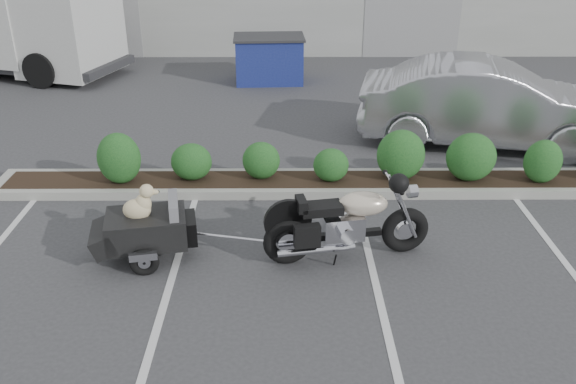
{
  "coord_description": "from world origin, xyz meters",
  "views": [
    {
      "loc": [
        0.01,
        -7.44,
        4.55
      ],
      "look_at": [
        0.05,
        0.46,
        0.75
      ],
      "focal_mm": 38.0,
      "sensor_mm": 36.0,
      "label": 1
    }
  ],
  "objects_px": {
    "dumpster": "(269,59)",
    "motorcycle": "(348,223)",
    "sedan": "(489,104)",
    "pet_trailer": "(145,228)"
  },
  "relations": [
    {
      "from": "dumpster",
      "to": "motorcycle",
      "type": "bearing_deg",
      "value": -84.99
    },
    {
      "from": "sedan",
      "to": "dumpster",
      "type": "relative_size",
      "value": 2.62
    },
    {
      "from": "sedan",
      "to": "motorcycle",
      "type": "bearing_deg",
      "value": 155.35
    },
    {
      "from": "sedan",
      "to": "dumpster",
      "type": "height_order",
      "value": "sedan"
    },
    {
      "from": "dumpster",
      "to": "sedan",
      "type": "bearing_deg",
      "value": -49.55
    },
    {
      "from": "motorcycle",
      "to": "pet_trailer",
      "type": "relative_size",
      "value": 1.23
    },
    {
      "from": "pet_trailer",
      "to": "dumpster",
      "type": "distance_m",
      "value": 9.3
    },
    {
      "from": "sedan",
      "to": "dumpster",
      "type": "bearing_deg",
      "value": 54.96
    },
    {
      "from": "sedan",
      "to": "pet_trailer",
      "type": "bearing_deg",
      "value": 137.7
    },
    {
      "from": "pet_trailer",
      "to": "sedan",
      "type": "height_order",
      "value": "sedan"
    }
  ]
}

